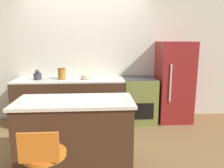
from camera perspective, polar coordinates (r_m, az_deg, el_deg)
ground_plane at (r=4.21m, az=-6.81°, el=-11.47°), size 14.00×14.00×0.00m
wall_back at (r=4.59m, az=-6.76°, el=7.20°), size 8.00×0.06×2.60m
back_counter at (r=4.42m, az=-10.84°, el=-4.38°), size 2.11×0.65×0.90m
kitchen_island at (r=2.96m, az=-9.46°, el=-12.39°), size 1.49×0.68×0.89m
oven_range at (r=4.46m, az=7.08°, el=-4.07°), size 0.63×0.66×0.90m
refrigerator at (r=4.58m, az=15.86°, el=0.53°), size 0.66×0.65×1.60m
stool_chair at (r=2.36m, az=-17.19°, el=-20.32°), size 0.42×0.42×0.85m
kettle at (r=4.39m, az=-18.87°, el=2.13°), size 0.15×0.15×0.19m
mixing_bowl at (r=4.25m, az=-6.78°, el=1.90°), size 0.21×0.21×0.08m
canister_jar at (r=4.29m, az=-12.98°, el=2.68°), size 0.15×0.15×0.21m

